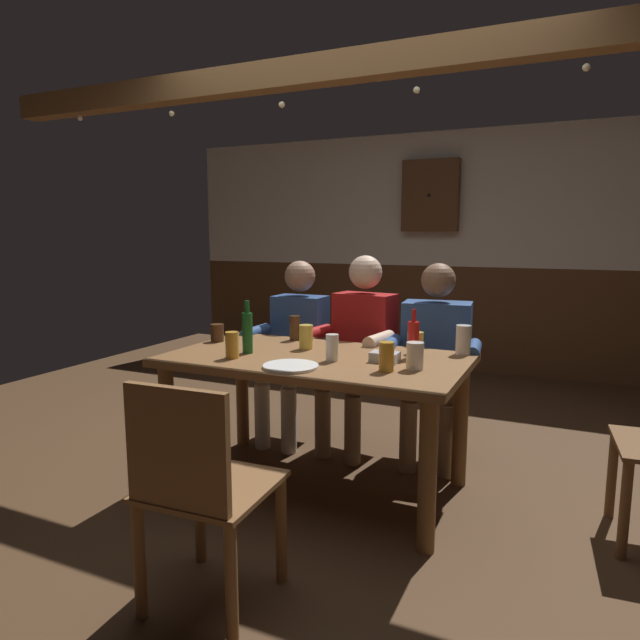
{
  "coord_description": "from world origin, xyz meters",
  "views": [
    {
      "loc": [
        1.23,
        -2.74,
        1.37
      ],
      "look_at": [
        0.0,
        -0.07,
        0.92
      ],
      "focal_mm": 31.48,
      "sensor_mm": 36.0,
      "label": 1
    }
  ],
  "objects_px": {
    "condiment_caddy": "(385,357)",
    "pint_glass_4": "(386,357)",
    "person_2": "(435,352)",
    "pint_glass_0": "(306,337)",
    "dining_table": "(316,376)",
    "pint_glass_7": "(463,340)",
    "pint_glass_5": "(416,343)",
    "person_0": "(295,342)",
    "chair_empty_near_right": "(199,489)",
    "bottle_0": "(413,339)",
    "person_1": "(359,344)",
    "pint_glass_8": "(232,345)",
    "pint_glass_6": "(217,333)",
    "pint_glass_2": "(295,328)",
    "pint_glass_1": "(332,348)",
    "pint_glass_3": "(415,356)",
    "plate_0": "(291,366)",
    "bottle_1": "(247,331)",
    "wall_dart_cabinet": "(431,196)"
  },
  "relations": [
    {
      "from": "pint_glass_0",
      "to": "bottle_0",
      "type": "bearing_deg",
      "value": 3.09
    },
    {
      "from": "condiment_caddy",
      "to": "pint_glass_4",
      "type": "distance_m",
      "value": 0.2
    },
    {
      "from": "bottle_1",
      "to": "pint_glass_6",
      "type": "bearing_deg",
      "value": 148.81
    },
    {
      "from": "bottle_0",
      "to": "pint_glass_1",
      "type": "distance_m",
      "value": 0.43
    },
    {
      "from": "person_0",
      "to": "pint_glass_8",
      "type": "relative_size",
      "value": 8.63
    },
    {
      "from": "plate_0",
      "to": "pint_glass_8",
      "type": "distance_m",
      "value": 0.39
    },
    {
      "from": "pint_glass_3",
      "to": "pint_glass_1",
      "type": "bearing_deg",
      "value": 179.97
    },
    {
      "from": "condiment_caddy",
      "to": "pint_glass_8",
      "type": "height_order",
      "value": "pint_glass_8"
    },
    {
      "from": "plate_0",
      "to": "pint_glass_4",
      "type": "relative_size",
      "value": 1.94
    },
    {
      "from": "person_0",
      "to": "pint_glass_0",
      "type": "relative_size",
      "value": 8.75
    },
    {
      "from": "pint_glass_5",
      "to": "pint_glass_3",
      "type": "bearing_deg",
      "value": -76.0
    },
    {
      "from": "chair_empty_near_right",
      "to": "person_1",
      "type": "bearing_deg",
      "value": 89.23
    },
    {
      "from": "person_1",
      "to": "wall_dart_cabinet",
      "type": "relative_size",
      "value": 1.77
    },
    {
      "from": "person_2",
      "to": "pint_glass_5",
      "type": "xyz_separation_m",
      "value": [
        -0.01,
        -0.39,
        0.13
      ]
    },
    {
      "from": "pint_glass_4",
      "to": "pint_glass_6",
      "type": "relative_size",
      "value": 1.33
    },
    {
      "from": "chair_empty_near_right",
      "to": "condiment_caddy",
      "type": "relative_size",
      "value": 6.29
    },
    {
      "from": "pint_glass_1",
      "to": "pint_glass_5",
      "type": "relative_size",
      "value": 1.18
    },
    {
      "from": "person_2",
      "to": "pint_glass_1",
      "type": "bearing_deg",
      "value": 58.04
    },
    {
      "from": "person_0",
      "to": "chair_empty_near_right",
      "type": "xyz_separation_m",
      "value": [
        0.52,
        -1.75,
        -0.18
      ]
    },
    {
      "from": "bottle_1",
      "to": "pint_glass_2",
      "type": "distance_m",
      "value": 0.45
    },
    {
      "from": "pint_glass_1",
      "to": "pint_glass_4",
      "type": "xyz_separation_m",
      "value": [
        0.32,
        -0.09,
        0.0
      ]
    },
    {
      "from": "person_2",
      "to": "chair_empty_near_right",
      "type": "distance_m",
      "value": 1.84
    },
    {
      "from": "pint_glass_2",
      "to": "pint_glass_6",
      "type": "relative_size",
      "value": 1.42
    },
    {
      "from": "person_2",
      "to": "pint_glass_0",
      "type": "xyz_separation_m",
      "value": [
        -0.61,
        -0.54,
        0.14
      ]
    },
    {
      "from": "person_1",
      "to": "pint_glass_1",
      "type": "relative_size",
      "value": 9.03
    },
    {
      "from": "condiment_caddy",
      "to": "bottle_0",
      "type": "height_order",
      "value": "bottle_0"
    },
    {
      "from": "pint_glass_0",
      "to": "plate_0",
      "type": "bearing_deg",
      "value": -72.76
    },
    {
      "from": "plate_0",
      "to": "bottle_0",
      "type": "bearing_deg",
      "value": 44.73
    },
    {
      "from": "pint_glass_2",
      "to": "pint_glass_7",
      "type": "height_order",
      "value": "pint_glass_7"
    },
    {
      "from": "person_2",
      "to": "pint_glass_5",
      "type": "distance_m",
      "value": 0.41
    },
    {
      "from": "dining_table",
      "to": "pint_glass_7",
      "type": "distance_m",
      "value": 0.81
    },
    {
      "from": "condiment_caddy",
      "to": "pint_glass_1",
      "type": "distance_m",
      "value": 0.27
    },
    {
      "from": "person_0",
      "to": "pint_glass_8",
      "type": "height_order",
      "value": "person_0"
    },
    {
      "from": "chair_empty_near_right",
      "to": "pint_glass_0",
      "type": "distance_m",
      "value": 1.3
    },
    {
      "from": "person_1",
      "to": "pint_glass_8",
      "type": "bearing_deg",
      "value": 75.18
    },
    {
      "from": "person_2",
      "to": "pint_glass_4",
      "type": "relative_size",
      "value": 8.61
    },
    {
      "from": "person_1",
      "to": "pint_glass_3",
      "type": "bearing_deg",
      "value": 134.76
    },
    {
      "from": "pint_glass_5",
      "to": "person_0",
      "type": "bearing_deg",
      "value": 158.56
    },
    {
      "from": "person_0",
      "to": "pint_glass_5",
      "type": "height_order",
      "value": "person_0"
    },
    {
      "from": "pint_glass_7",
      "to": "pint_glass_0",
      "type": "bearing_deg",
      "value": -164.6
    },
    {
      "from": "plate_0",
      "to": "condiment_caddy",
      "type": "bearing_deg",
      "value": 40.5
    },
    {
      "from": "bottle_0",
      "to": "wall_dart_cabinet",
      "type": "distance_m",
      "value": 3.02
    },
    {
      "from": "pint_glass_0",
      "to": "person_0",
      "type": "bearing_deg",
      "value": 123.38
    },
    {
      "from": "pint_glass_8",
      "to": "person_0",
      "type": "bearing_deg",
      "value": 95.97
    },
    {
      "from": "pint_glass_0",
      "to": "pint_glass_1",
      "type": "xyz_separation_m",
      "value": [
        0.25,
        -0.21,
        0.0
      ]
    },
    {
      "from": "person_0",
      "to": "bottle_0",
      "type": "xyz_separation_m",
      "value": [
        0.94,
        -0.48,
        0.18
      ]
    },
    {
      "from": "pint_glass_2",
      "to": "pint_glass_0",
      "type": "bearing_deg",
      "value": -49.61
    },
    {
      "from": "pint_glass_4",
      "to": "condiment_caddy",
      "type": "bearing_deg",
      "value": 110.39
    },
    {
      "from": "dining_table",
      "to": "chair_empty_near_right",
      "type": "bearing_deg",
      "value": -87.14
    },
    {
      "from": "pint_glass_3",
      "to": "pint_glass_8",
      "type": "height_order",
      "value": "pint_glass_8"
    }
  ]
}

